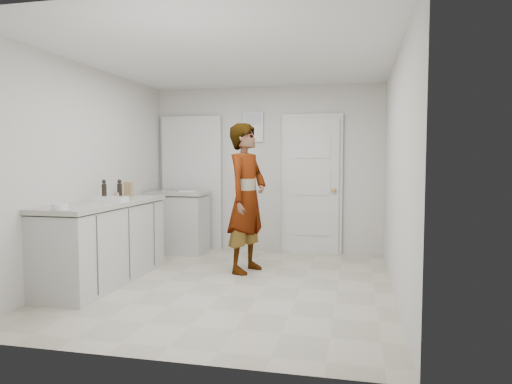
% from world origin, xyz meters
% --- Properties ---
extents(ground, '(4.00, 4.00, 0.00)m').
position_xyz_m(ground, '(0.00, 0.00, 0.00)').
color(ground, '#B0AB94').
rests_on(ground, ground).
extents(room_shell, '(4.00, 4.00, 4.00)m').
position_xyz_m(room_shell, '(-0.17, 1.95, 1.02)').
color(room_shell, beige).
rests_on(room_shell, ground).
extents(main_counter, '(0.64, 1.96, 0.93)m').
position_xyz_m(main_counter, '(-1.45, -0.20, 0.43)').
color(main_counter, silver).
rests_on(main_counter, ground).
extents(side_counter, '(0.84, 0.61, 0.93)m').
position_xyz_m(side_counter, '(-1.25, 1.55, 0.43)').
color(side_counter, silver).
rests_on(side_counter, ground).
extents(person, '(0.62, 0.78, 1.85)m').
position_xyz_m(person, '(0.02, 0.62, 0.92)').
color(person, silver).
rests_on(person, ground).
extents(cake_mix_box, '(0.12, 0.06, 0.18)m').
position_xyz_m(cake_mix_box, '(-1.56, 0.57, 1.02)').
color(cake_mix_box, olive).
rests_on(cake_mix_box, main_counter).
extents(spice_jar, '(0.05, 0.05, 0.08)m').
position_xyz_m(spice_jar, '(-1.42, 0.03, 0.97)').
color(spice_jar, tan).
rests_on(spice_jar, main_counter).
extents(oil_cruet_a, '(0.06, 0.06, 0.24)m').
position_xyz_m(oil_cruet_a, '(-1.45, 0.16, 1.04)').
color(oil_cruet_a, black).
rests_on(oil_cruet_a, main_counter).
extents(oil_cruet_b, '(0.05, 0.05, 0.25)m').
position_xyz_m(oil_cruet_b, '(-1.49, -0.12, 1.04)').
color(oil_cruet_b, black).
rests_on(oil_cruet_b, main_counter).
extents(baking_dish, '(0.36, 0.27, 0.06)m').
position_xyz_m(baking_dish, '(-1.36, -0.20, 0.95)').
color(baking_dish, silver).
rests_on(baking_dish, main_counter).
extents(egg_bowl, '(0.14, 0.14, 0.06)m').
position_xyz_m(egg_bowl, '(-1.39, -1.07, 0.95)').
color(egg_bowl, silver).
rests_on(egg_bowl, main_counter).
extents(papers, '(0.27, 0.32, 0.01)m').
position_xyz_m(papers, '(-1.13, 1.61, 0.93)').
color(papers, white).
rests_on(papers, side_counter).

